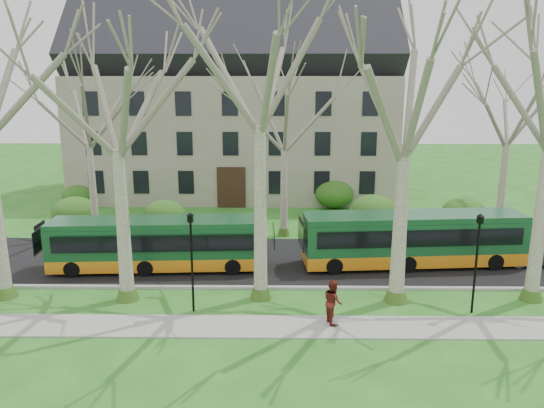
{
  "coord_description": "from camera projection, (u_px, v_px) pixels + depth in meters",
  "views": [
    {
      "loc": [
        -2.33,
        -22.22,
        9.81
      ],
      "look_at": [
        -2.65,
        3.0,
        3.84
      ],
      "focal_mm": 35.0,
      "sensor_mm": 36.0,
      "label": 1
    }
  ],
  "objects": [
    {
      "name": "hedges",
      "position": [
        245.0,
        207.0,
        37.3
      ],
      "size": [
        30.6,
        8.6,
        2.0
      ],
      "color": "#2B5F1B",
      "rests_on": "ground"
    },
    {
      "name": "tree_row_verge",
      "position": [
        333.0,
        147.0,
        22.53
      ],
      "size": [
        49.0,
        7.0,
        14.0
      ],
      "color": "gray",
      "rests_on": "ground"
    },
    {
      "name": "ground",
      "position": [
        330.0,
        302.0,
        23.85
      ],
      "size": [
        120.0,
        120.0,
        0.0
      ],
      "primitive_type": "plane",
      "color": "#26641C",
      "rests_on": "ground"
    },
    {
      "name": "building",
      "position": [
        236.0,
        100.0,
        45.42
      ],
      "size": [
        26.5,
        12.2,
        16.0
      ],
      "color": "gray",
      "rests_on": "ground"
    },
    {
      "name": "curb",
      "position": [
        327.0,
        288.0,
        25.3
      ],
      "size": [
        80.0,
        0.25,
        0.14
      ],
      "primitive_type": "cube",
      "color": "#A5A39E",
      "rests_on": "ground"
    },
    {
      "name": "pedestrian_b",
      "position": [
        333.0,
        301.0,
        21.55
      ],
      "size": [
        0.89,
        1.03,
        1.84
      ],
      "primitive_type": "imported",
      "rotation": [
        0.0,
        0.0,
        1.81
      ],
      "color": "maroon",
      "rests_on": "sidewalk"
    },
    {
      "name": "tree_row_far",
      "position": [
        295.0,
        141.0,
        33.19
      ],
      "size": [
        33.0,
        7.0,
        12.0
      ],
      "color": "gray",
      "rests_on": "ground"
    },
    {
      "name": "road",
      "position": [
        321.0,
        261.0,
        29.2
      ],
      "size": [
        80.0,
        8.0,
        0.06
      ],
      "primitive_type": "cube",
      "color": "black",
      "rests_on": "ground"
    },
    {
      "name": "lamp_row",
      "position": [
        334.0,
        255.0,
        22.29
      ],
      "size": [
        36.22,
        0.22,
        4.3
      ],
      "color": "black",
      "rests_on": "ground"
    },
    {
      "name": "sidewalk",
      "position": [
        336.0,
        327.0,
        21.41
      ],
      "size": [
        70.0,
        2.0,
        0.06
      ],
      "primitive_type": "cube",
      "color": "gray",
      "rests_on": "ground"
    },
    {
      "name": "bus_lead",
      "position": [
        159.0,
        243.0,
        27.62
      ],
      "size": [
        11.17,
        2.93,
        2.76
      ],
      "primitive_type": null,
      "rotation": [
        0.0,
        0.0,
        0.06
      ],
      "color": "#154B27",
      "rests_on": "road"
    },
    {
      "name": "sedan",
      "position": [
        538.0,
        249.0,
        28.71
      ],
      "size": [
        5.36,
        2.49,
        1.52
      ],
      "primitive_type": "imported",
      "rotation": [
        0.0,
        0.0,
        1.64
      ],
      "color": "#ADADB2",
      "rests_on": "road"
    },
    {
      "name": "bus_follow",
      "position": [
        413.0,
        239.0,
        28.18
      ],
      "size": [
        11.8,
        3.41,
        2.91
      ],
      "primitive_type": null,
      "rotation": [
        0.0,
        0.0,
        0.09
      ],
      "color": "#154B27",
      "rests_on": "road"
    }
  ]
}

